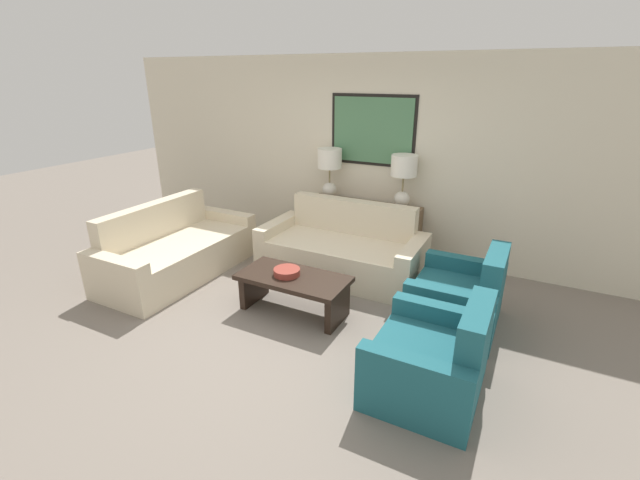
% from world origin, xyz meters
% --- Properties ---
extents(ground_plane, '(20.00, 20.00, 0.00)m').
position_xyz_m(ground_plane, '(0.00, 0.00, 0.00)').
color(ground_plane, slate).
extents(back_wall, '(8.18, 0.12, 2.65)m').
position_xyz_m(back_wall, '(0.00, 2.43, 1.33)').
color(back_wall, beige).
rests_on(back_wall, ground_plane).
extents(console_table, '(1.56, 0.37, 0.76)m').
position_xyz_m(console_table, '(0.00, 2.17, 0.38)').
color(console_table, brown).
rests_on(console_table, ground_plane).
extents(table_lamp_left, '(0.33, 0.33, 0.70)m').
position_xyz_m(table_lamp_left, '(-0.52, 2.17, 1.21)').
color(table_lamp_left, silver).
rests_on(table_lamp_left, console_table).
extents(table_lamp_right, '(0.33, 0.33, 0.70)m').
position_xyz_m(table_lamp_right, '(0.52, 2.17, 1.21)').
color(table_lamp_right, silver).
rests_on(table_lamp_right, console_table).
extents(couch_by_back_wall, '(2.03, 0.92, 0.89)m').
position_xyz_m(couch_by_back_wall, '(0.00, 1.48, 0.29)').
color(couch_by_back_wall, beige).
rests_on(couch_by_back_wall, ground_plane).
extents(couch_by_side, '(0.92, 2.03, 0.89)m').
position_xyz_m(couch_by_side, '(-1.86, 0.50, 0.29)').
color(couch_by_side, beige).
rests_on(couch_by_side, ground_plane).
extents(coffee_table, '(1.16, 0.58, 0.42)m').
position_xyz_m(coffee_table, '(-0.05, 0.36, 0.31)').
color(coffee_table, black).
rests_on(coffee_table, ground_plane).
extents(decorative_bowl, '(0.28, 0.28, 0.07)m').
position_xyz_m(decorative_bowl, '(-0.12, 0.36, 0.46)').
color(decorative_bowl, '#93382D').
rests_on(decorative_bowl, coffee_table).
extents(armchair_near_back_wall, '(0.83, 0.97, 0.85)m').
position_xyz_m(armchair_near_back_wall, '(1.55, 0.93, 0.28)').
color(armchair_near_back_wall, '#1E5B66').
rests_on(armchair_near_back_wall, ground_plane).
extents(armchair_near_camera, '(0.83, 0.97, 0.85)m').
position_xyz_m(armchair_near_camera, '(1.55, -0.20, 0.28)').
color(armchair_near_camera, '#1E5B66').
rests_on(armchair_near_camera, ground_plane).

